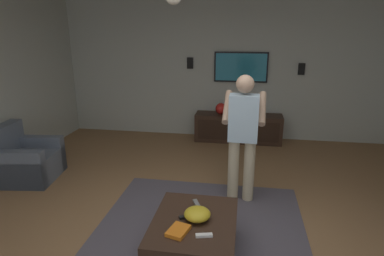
{
  "coord_description": "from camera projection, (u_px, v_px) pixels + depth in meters",
  "views": [
    {
      "loc": [
        -2.96,
        -0.41,
        2.15
      ],
      "look_at": [
        0.81,
        0.21,
        0.99
      ],
      "focal_mm": 30.33,
      "sensor_mm": 36.0,
      "label": 1
    }
  ],
  "objects": [
    {
      "name": "wall_back_tv",
      "position": [
        225.0,
        68.0,
        6.49
      ],
      "size": [
        0.1,
        6.74,
        2.84
      ],
      "primitive_type": "cube",
      "color": "#B2B7AD",
      "rests_on": "ground"
    },
    {
      "name": "ground_plane",
      "position": [
        199.0,
        238.0,
        3.49
      ],
      "size": [
        8.57,
        8.57,
        0.0
      ],
      "primitive_type": "plane",
      "color": "olive"
    },
    {
      "name": "wall_speaker_left",
      "position": [
        301.0,
        69.0,
        6.19
      ],
      "size": [
        0.06,
        0.12,
        0.22
      ],
      "primitive_type": "cube",
      "color": "black"
    },
    {
      "name": "media_console",
      "position": [
        238.0,
        128.0,
        6.46
      ],
      "size": [
        0.45,
        1.7,
        0.55
      ],
      "rotation": [
        0.0,
        0.0,
        3.14
      ],
      "color": "#332116",
      "rests_on": "ground"
    },
    {
      "name": "area_rug",
      "position": [
        197.0,
        242.0,
        3.41
      ],
      "size": [
        2.73,
        2.32,
        0.01
      ],
      "primitive_type": "cube",
      "color": "#514C56",
      "rests_on": "ground"
    },
    {
      "name": "tv",
      "position": [
        241.0,
        67.0,
        6.35
      ],
      "size": [
        0.05,
        1.04,
        0.59
      ],
      "rotation": [
        0.0,
        0.0,
        3.14
      ],
      "color": "black"
    },
    {
      "name": "remote_grey",
      "position": [
        196.0,
        203.0,
        3.38
      ],
      "size": [
        0.15,
        0.1,
        0.02
      ],
      "primitive_type": "cube",
      "rotation": [
        0.0,
        0.0,
        3.57
      ],
      "color": "slate",
      "rests_on": "coffee_table"
    },
    {
      "name": "armchair",
      "position": [
        25.0,
        161.0,
        4.82
      ],
      "size": [
        0.9,
        0.91,
        0.82
      ],
      "rotation": [
        0.0,
        0.0,
        -1.44
      ],
      "color": "slate",
      "rests_on": "ground"
    },
    {
      "name": "bowl",
      "position": [
        197.0,
        214.0,
        3.1
      ],
      "size": [
        0.26,
        0.26,
        0.11
      ],
      "primitive_type": "ellipsoid",
      "color": "gold",
      "rests_on": "coffee_table"
    },
    {
      "name": "remote_black",
      "position": [
        187.0,
        216.0,
        3.15
      ],
      "size": [
        0.11,
        0.15,
        0.02
      ],
      "primitive_type": "cube",
      "rotation": [
        0.0,
        0.0,
        5.24
      ],
      "color": "black",
      "rests_on": "coffee_table"
    },
    {
      "name": "book",
      "position": [
        178.0,
        231.0,
        2.91
      ],
      "size": [
        0.26,
        0.21,
        0.04
      ],
      "primitive_type": "cube",
      "rotation": [
        0.0,
        0.0,
        6.01
      ],
      "color": "orange",
      "rests_on": "coffee_table"
    },
    {
      "name": "coffee_table",
      "position": [
        194.0,
        229.0,
        3.14
      ],
      "size": [
        1.0,
        0.8,
        0.4
      ],
      "color": "#332116",
      "rests_on": "ground"
    },
    {
      "name": "vase_round",
      "position": [
        221.0,
        109.0,
        6.39
      ],
      "size": [
        0.22,
        0.22,
        0.22
      ],
      "primitive_type": "sphere",
      "color": "red",
      "rests_on": "media_console"
    },
    {
      "name": "person_standing",
      "position": [
        243.0,
        131.0,
        4.04
      ],
      "size": [
        0.54,
        0.55,
        1.64
      ],
      "rotation": [
        0.0,
        0.0,
        -0.04
      ],
      "color": "#C6B793",
      "rests_on": "ground"
    },
    {
      "name": "wall_speaker_right",
      "position": [
        190.0,
        63.0,
        6.5
      ],
      "size": [
        0.06,
        0.12,
        0.22
      ],
      "primitive_type": "cube",
      "color": "black"
    },
    {
      "name": "remote_white",
      "position": [
        204.0,
        235.0,
        2.85
      ],
      "size": [
        0.08,
        0.16,
        0.02
      ],
      "primitive_type": "cube",
      "rotation": [
        0.0,
        0.0,
        4.95
      ],
      "color": "white",
      "rests_on": "coffee_table"
    }
  ]
}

